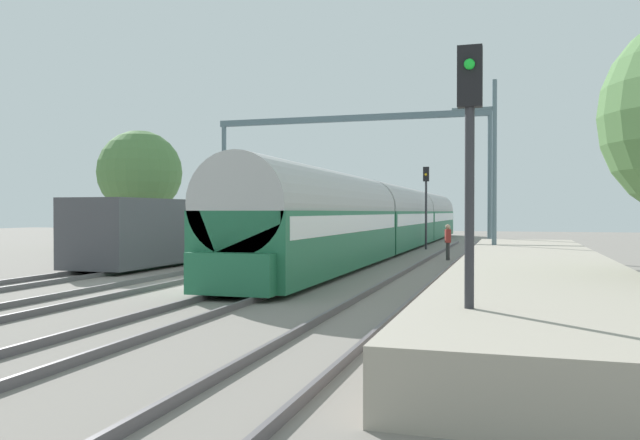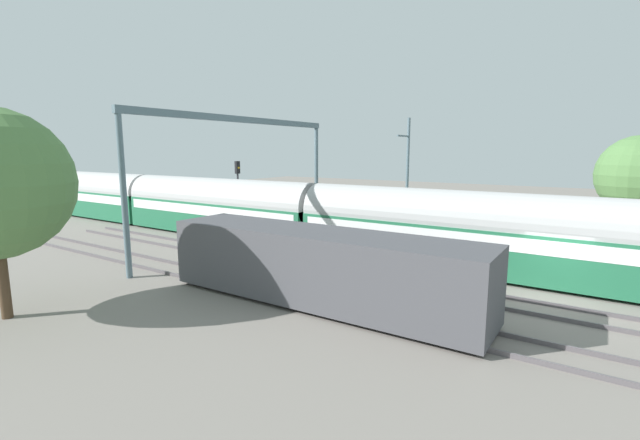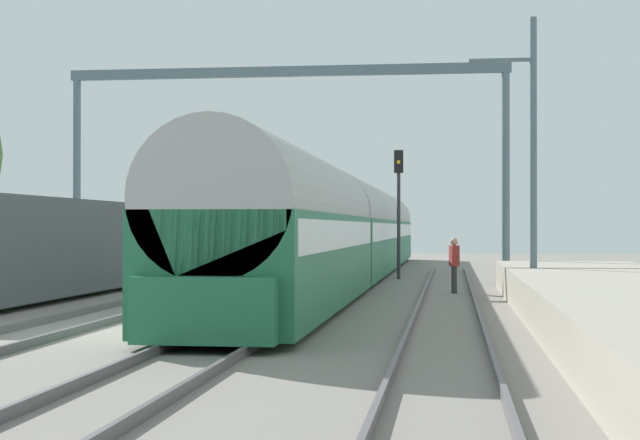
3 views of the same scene
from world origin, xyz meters
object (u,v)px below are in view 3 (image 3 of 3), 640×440
Objects in this scene: passenger_train at (351,229)px; catenary_gantry at (286,121)px; person_crossing at (454,260)px; railway_signal_far at (399,197)px; freight_car at (25,248)px.

catenary_gantry is at bearing -114.42° from passenger_train.
catenary_gantry is at bearing 38.58° from person_crossing.
freight_car is at bearing -125.64° from railway_signal_far.
catenary_gantry is (5.83, 9.29, 4.41)m from freight_car.
freight_car is at bearing -122.12° from catenary_gantry.
passenger_train reaches higher than person_crossing.
railway_signal_far is (9.70, 13.53, 1.80)m from freight_car.
catenary_gantry reaches higher than passenger_train.
freight_car is 11.83m from catenary_gantry.
person_crossing is at bearing -36.26° from catenary_gantry.
passenger_train is at bearing 60.19° from freight_car.
freight_car is 2.54× the size of railway_signal_far.
passenger_train is 6.11m from catenary_gantry.
freight_car is (-7.78, -13.58, -0.50)m from passenger_train.
railway_signal_far reaches higher than freight_car.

